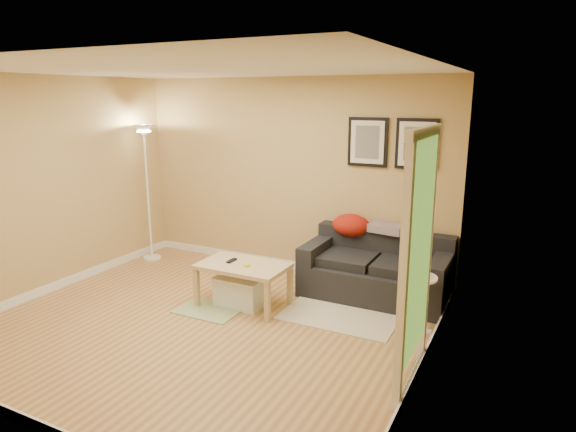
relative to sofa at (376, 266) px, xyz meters
The scene contains 25 objects.
floor 2.09m from the sofa, 132.05° to the right, with size 4.50×4.50×0.00m, color tan.
ceiling 3.03m from the sofa, 132.05° to the right, with size 4.50×4.50×0.00m, color white.
wall_back 1.73m from the sofa, 161.19° to the left, with size 4.50×4.50×0.00m, color tan.
wall_front 3.90m from the sofa, 111.35° to the right, with size 4.50×4.50×0.00m, color tan.
wall_left 4.05m from the sofa, 157.15° to the right, with size 4.00×4.00×0.00m, color tan.
wall_right 1.99m from the sofa, 60.38° to the right, with size 4.00×4.00×0.00m, color tan.
baseboard_back 1.49m from the sofa, 161.57° to the left, with size 4.50×0.02×0.10m, color white.
baseboard_front 3.79m from the sofa, 111.41° to the right, with size 4.50×0.02×0.10m, color white.
baseboard_left 3.94m from the sofa, 157.09° to the right, with size 0.02×4.00×0.10m, color white.
baseboard_right 1.78m from the sofa, 60.66° to the right, with size 0.02×4.00×0.10m, color white.
sofa is the anchor object (origin of this frame).
red_throw 0.64m from the sofa, 147.38° to the left, with size 0.48×0.36×0.28m, color #AC250F, non-canonical shape.
plaid_throw 0.50m from the sofa, 83.65° to the left, with size 0.42×0.26×0.10m, color tan, non-canonical shape.
framed_print_left 1.52m from the sofa, 123.99° to the left, with size 0.50×0.04×0.60m, color black, non-canonical shape.
framed_print_right 1.52m from the sofa, 56.01° to the left, with size 0.50×0.04×0.60m, color black, non-canonical shape.
area_rug 0.80m from the sofa, 103.59° to the right, with size 1.25×0.85×0.01m, color beige.
green_runner 2.02m from the sofa, 141.03° to the right, with size 0.70×0.50×0.01m, color #668C4C.
coffee_table 1.59m from the sofa, 143.34° to the right, with size 1.00×0.61×0.50m, color tan, non-canonical shape.
remote_control 1.71m from the sofa, 147.24° to the right, with size 0.05×0.16×0.02m, color black.
tape_roll 1.55m from the sofa, 140.03° to the right, with size 0.07×0.07×0.03m, color yellow.
storage_bin 1.62m from the sofa, 144.37° to the right, with size 0.56×0.41×0.34m, color white, non-canonical shape.
side_table 0.93m from the sofa, 46.57° to the right, with size 0.38×0.38×0.58m, color white, non-canonical shape.
book_stack 0.96m from the sofa, 46.94° to the right, with size 0.16×0.22×0.07m, color teal, non-canonical shape.
floor_lamp 3.43m from the sofa, behind, with size 0.26×0.26×1.98m, color white, non-canonical shape.
doorway 1.98m from the sofa, 63.98° to the right, with size 0.12×1.01×2.13m, color white, non-canonical shape.
Camera 1 is at (2.99, -3.98, 2.35)m, focal length 31.22 mm.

